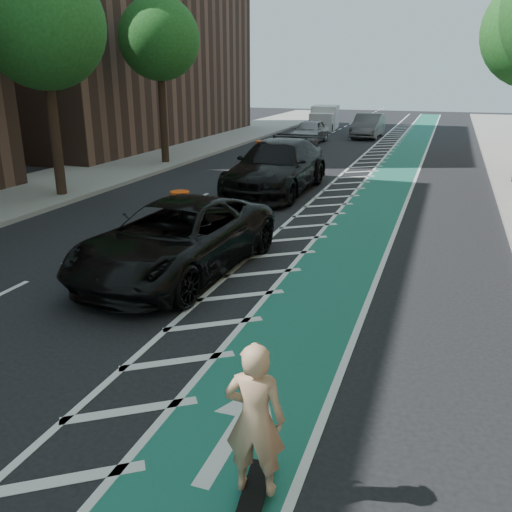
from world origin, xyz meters
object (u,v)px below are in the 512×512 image
at_px(barrel_a, 181,209).
at_px(suv_far, 277,167).
at_px(skateboarder, 255,419).
at_px(suv_near, 177,238).

bearing_deg(barrel_a, suv_far, 75.94).
height_order(skateboarder, barrel_a, skateboarder).
xyz_separation_m(skateboarder, barrel_a, (-5.82, 9.74, -0.52)).
distance_m(suv_far, barrel_a, 5.56).
bearing_deg(barrel_a, skateboarder, -59.16).
xyz_separation_m(suv_far, barrel_a, (-1.34, -5.37, -0.49)).
bearing_deg(suv_near, barrel_a, 120.86).
relative_size(skateboarder, barrel_a, 1.75).
height_order(suv_near, suv_far, suv_far).
relative_size(skateboarder, suv_far, 0.26).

